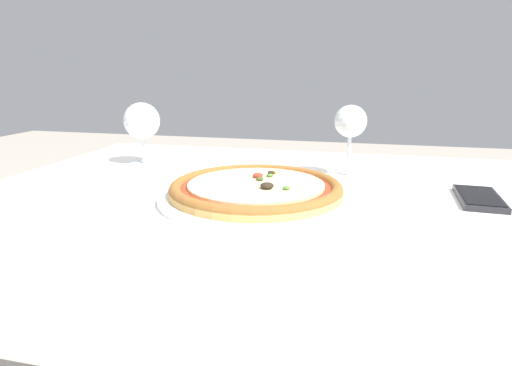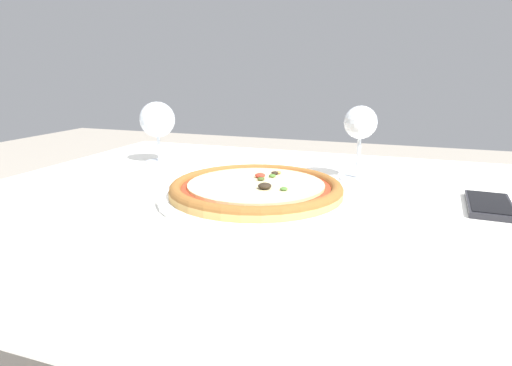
{
  "view_description": "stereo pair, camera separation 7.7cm",
  "coord_description": "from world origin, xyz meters",
  "px_view_note": "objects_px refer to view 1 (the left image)",
  "views": [
    {
      "loc": [
        0.04,
        -0.73,
        0.94
      ],
      "look_at": [
        -0.14,
        -0.01,
        0.74
      ],
      "focal_mm": 30.0,
      "sensor_mm": 36.0,
      "label": 1
    },
    {
      "loc": [
        0.11,
        -0.71,
        0.94
      ],
      "look_at": [
        -0.14,
        -0.01,
        0.74
      ],
      "focal_mm": 30.0,
      "sensor_mm": 36.0,
      "label": 2
    }
  ],
  "objects_px": {
    "fork": "(77,190)",
    "wine_glass_far_right": "(142,122)",
    "pizza_plate": "(256,190)",
    "wine_glass_far_left": "(350,125)",
    "cell_phone": "(479,198)",
    "dining_table": "(332,245)"
  },
  "relations": [
    {
      "from": "fork",
      "to": "wine_glass_far_right",
      "type": "relative_size",
      "value": 1.11
    },
    {
      "from": "dining_table",
      "to": "pizza_plate",
      "type": "distance_m",
      "value": 0.17
    },
    {
      "from": "dining_table",
      "to": "wine_glass_far_right",
      "type": "distance_m",
      "value": 0.55
    },
    {
      "from": "wine_glass_far_left",
      "to": "wine_glass_far_right",
      "type": "relative_size",
      "value": 1.03
    },
    {
      "from": "fork",
      "to": "cell_phone",
      "type": "bearing_deg",
      "value": 8.77
    },
    {
      "from": "pizza_plate",
      "to": "cell_phone",
      "type": "distance_m",
      "value": 0.4
    },
    {
      "from": "wine_glass_far_left",
      "to": "wine_glass_far_right",
      "type": "distance_m",
      "value": 0.49
    },
    {
      "from": "pizza_plate",
      "to": "cell_phone",
      "type": "relative_size",
      "value": 2.4
    },
    {
      "from": "pizza_plate",
      "to": "fork",
      "type": "distance_m",
      "value": 0.35
    },
    {
      "from": "pizza_plate",
      "to": "wine_glass_far_left",
      "type": "distance_m",
      "value": 0.28
    },
    {
      "from": "dining_table",
      "to": "cell_phone",
      "type": "relative_size",
      "value": 9.54
    },
    {
      "from": "wine_glass_far_left",
      "to": "wine_glass_far_right",
      "type": "bearing_deg",
      "value": 179.06
    },
    {
      "from": "wine_glass_far_left",
      "to": "pizza_plate",
      "type": "bearing_deg",
      "value": -126.92
    },
    {
      "from": "fork",
      "to": "wine_glass_far_right",
      "type": "distance_m",
      "value": 0.27
    },
    {
      "from": "dining_table",
      "to": "fork",
      "type": "bearing_deg",
      "value": -175.72
    },
    {
      "from": "wine_glass_far_right",
      "to": "cell_phone",
      "type": "distance_m",
      "value": 0.75
    },
    {
      "from": "cell_phone",
      "to": "fork",
      "type": "bearing_deg",
      "value": -171.23
    },
    {
      "from": "wine_glass_far_right",
      "to": "wine_glass_far_left",
      "type": "bearing_deg",
      "value": -0.94
    },
    {
      "from": "wine_glass_far_right",
      "to": "cell_phone",
      "type": "xyz_separation_m",
      "value": [
        0.73,
        -0.13,
        -0.1
      ]
    },
    {
      "from": "wine_glass_far_right",
      "to": "pizza_plate",
      "type": "bearing_deg",
      "value": -32.69
    },
    {
      "from": "wine_glass_far_left",
      "to": "wine_glass_far_right",
      "type": "xyz_separation_m",
      "value": [
        -0.49,
        0.01,
        -0.01
      ]
    },
    {
      "from": "fork",
      "to": "cell_phone",
      "type": "height_order",
      "value": "cell_phone"
    }
  ]
}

